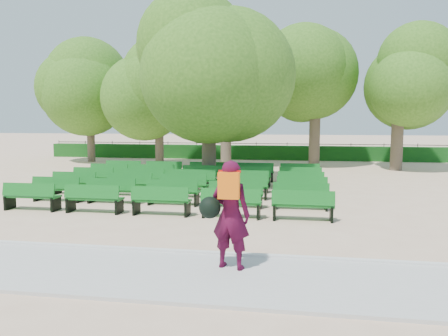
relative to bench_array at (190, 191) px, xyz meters
name	(u,v)px	position (x,y,z in m)	size (l,w,h in m)	color
ground	(187,196)	(0.02, -0.51, -0.08)	(120.00, 120.00, 0.00)	#D2AC8B
paving	(81,270)	(0.02, -7.91, -0.05)	(30.00, 2.20, 0.06)	#B8B7B3
curb	(109,249)	(0.02, -6.76, -0.03)	(30.00, 0.12, 0.10)	silver
hedge	(240,152)	(0.02, 13.49, 0.37)	(26.00, 0.70, 0.90)	#134C16
fence	(241,159)	(0.02, 13.89, -0.08)	(26.00, 0.10, 1.02)	black
tree_line	(231,165)	(0.02, 9.49, -0.08)	(21.80, 6.80, 7.04)	#40751F
bench_array	(190,191)	(0.00, 0.00, 0.00)	(1.60, 0.53, 1.00)	#11661C
tree_among	(209,66)	(0.17, 2.46, 4.57)	(5.23, 5.23, 7.03)	brown
person	(229,213)	(2.52, -7.49, 0.94)	(0.91, 0.59, 1.85)	#420923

